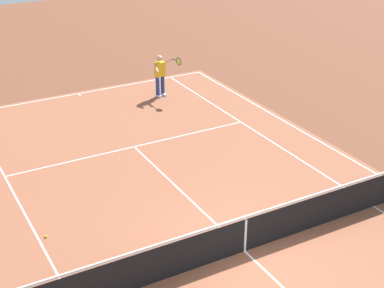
% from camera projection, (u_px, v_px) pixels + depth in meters
% --- Properties ---
extents(ground_plane, '(60.00, 60.00, 0.00)m').
position_uv_depth(ground_plane, '(244.00, 251.00, 13.60)').
color(ground_plane, brown).
extents(court_slab, '(24.20, 11.40, 0.00)m').
position_uv_depth(court_slab, '(244.00, 251.00, 13.60)').
color(court_slab, '#935138').
rests_on(court_slab, ground_plane).
extents(court_line_markings, '(23.85, 11.05, 0.01)m').
position_uv_depth(court_line_markings, '(244.00, 251.00, 13.60)').
color(court_line_markings, white).
rests_on(court_line_markings, ground_plane).
extents(tennis_net, '(0.10, 11.70, 1.08)m').
position_uv_depth(tennis_net, '(245.00, 234.00, 13.38)').
color(tennis_net, '#2D2D33').
rests_on(tennis_net, ground_plane).
extents(tennis_player_near, '(1.02, 0.82, 1.70)m').
position_uv_depth(tennis_player_near, '(161.00, 74.00, 22.34)').
color(tennis_player_near, navy).
rests_on(tennis_player_near, ground_plane).
extents(tennis_ball, '(0.07, 0.07, 0.07)m').
position_uv_depth(tennis_ball, '(46.00, 236.00, 14.08)').
color(tennis_ball, '#CCE01E').
rests_on(tennis_ball, ground_plane).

